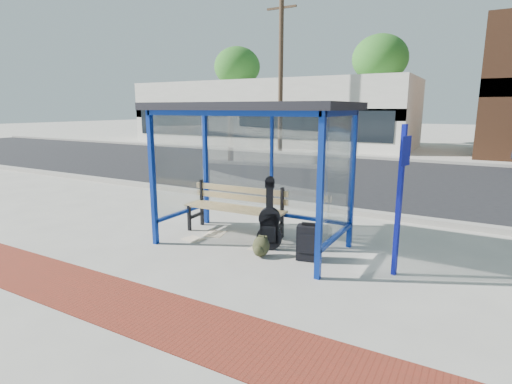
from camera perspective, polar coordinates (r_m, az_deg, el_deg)
The scene contains 19 objects.
ground at distance 6.99m, azimuth -0.68°, elevation -7.59°, with size 120.00×120.00×0.00m, color #B2ADA0.
brick_paver_strip at distance 5.09m, azimuth -16.09°, elevation -15.79°, with size 60.00×1.00×0.01m, color maroon.
curb_near at distance 9.49m, azimuth 8.13°, elevation -2.07°, with size 60.00×0.25×0.12m, color gray.
street_asphalt at distance 14.28m, azimuth 15.63°, elevation 2.08°, with size 60.00×10.00×0.00m, color black.
curb_far at distance 19.22m, azimuth 19.34°, elevation 4.45°, with size 60.00×0.25×0.12m, color gray.
far_sidewalk at distance 21.09m, azimuth 20.27°, elevation 4.84°, with size 60.00×4.00×0.01m, color #B2ADA0.
bus_shelter at distance 6.65m, azimuth -0.41°, elevation 9.65°, with size 3.30×1.80×2.42m.
storefront_white at distance 26.69m, azimuth 1.98°, elevation 11.19°, with size 18.00×6.04×4.00m.
tree_left at distance 32.81m, azimuth -2.71°, elevation 17.36°, with size 3.60×3.60×7.03m.
tree_mid at distance 28.58m, azimuth 17.31°, elevation 17.67°, with size 3.60×3.60×7.03m.
utility_pole_west at distance 21.32m, azimuth 3.56°, elevation 16.67°, with size 1.60×0.24×8.00m.
bench at distance 7.52m, azimuth -2.88°, elevation -1.97°, with size 2.00×0.56×0.94m.
guitar_bag at distance 6.66m, azimuth 1.94°, elevation -4.72°, with size 0.44×0.28×1.17m.
suitcase at distance 6.30m, azimuth 7.48°, elevation -7.21°, with size 0.39×0.29×0.61m.
backpack at distance 6.42m, azimuth 0.67°, elevation -7.84°, with size 0.31×0.29×0.34m.
sign_post at distance 5.80m, azimuth 19.91°, elevation -0.12°, with size 0.12×0.26×2.13m.
newspaper_a at distance 7.62m, azimuth -5.86°, elevation -5.95°, with size 0.42×0.33×0.01m, color white.
newspaper_b at distance 7.38m, azimuth -8.98°, elevation -6.66°, with size 0.36×0.28×0.01m, color white.
newspaper_c at distance 6.87m, azimuth 0.67°, elevation -7.90°, with size 0.40×0.32×0.01m, color white.
Camera 1 is at (3.31, -5.70, 2.33)m, focal length 28.00 mm.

